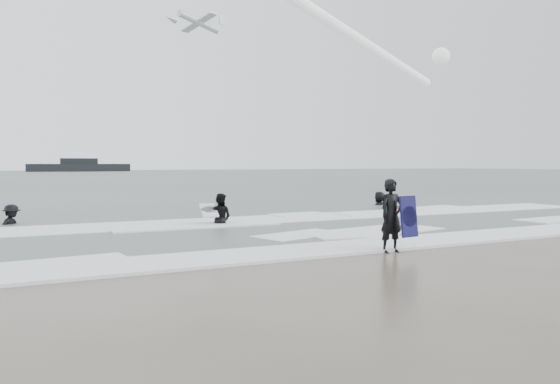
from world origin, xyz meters
name	(u,v)px	position (x,y,z in m)	size (l,w,h in m)	color
ground	(364,243)	(0.00, 0.00, 0.00)	(320.00, 320.00, 0.00)	brown
sea	(72,176)	(0.00, 80.00, 0.06)	(320.00, 320.00, 0.00)	#47544C
surfer_centre	(391,252)	(-0.26, -1.50, 0.00)	(0.63, 0.42, 1.74)	black
surfer_wading	(220,226)	(-2.08, 5.28, 0.00)	(0.80, 0.62, 1.64)	black
surfer_breaker	(12,226)	(-8.29, 8.40, 0.00)	(1.01, 0.58, 1.57)	black
surfer_right_near	(386,210)	(6.70, 7.99, 0.00)	(1.05, 0.44, 1.80)	black
surfer_right_far	(380,206)	(7.85, 9.99, 0.00)	(0.91, 0.59, 1.86)	black
surf_foam	(298,227)	(0.00, 3.70, 0.04)	(30.03, 9.06, 0.09)	white
bodyboards	(337,210)	(1.60, 3.88, 0.50)	(10.29, 10.34, 1.25)	#0F0D41
vessel_horizon	(79,167)	(6.59, 134.41, 1.25)	(24.60, 4.39, 3.34)	black
airshow_jet	(351,44)	(33.22, 51.07, 18.24)	(42.98, 22.07, 7.72)	silver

